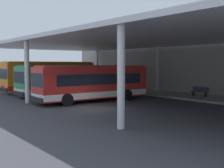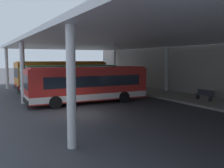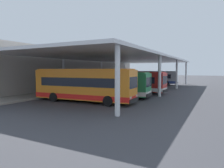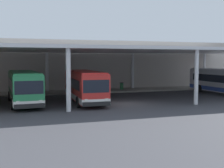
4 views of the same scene
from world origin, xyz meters
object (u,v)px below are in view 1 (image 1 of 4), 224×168
at_px(bus_middle_bay, 93,83).
at_px(bus_nearest_bay, 50,76).
at_px(bench_waiting, 200,91).
at_px(bus_second_bay, 66,80).

bearing_deg(bus_middle_bay, bus_nearest_bay, 174.36).
bearing_deg(bus_nearest_bay, bus_middle_bay, -5.64).
bearing_deg(bench_waiting, bus_nearest_bay, -151.51).
bearing_deg(bench_waiting, bus_second_bay, -140.19).
relative_size(bus_nearest_bay, bus_middle_bay, 1.08).
xyz_separation_m(bus_nearest_bay, bench_waiting, (15.18, 8.24, -1.18)).
height_order(bus_second_bay, bench_waiting, bus_second_bay).
relative_size(bus_nearest_bay, bench_waiting, 6.36).
distance_m(bus_second_bay, bench_waiting, 13.61).
xyz_separation_m(bus_second_bay, bus_middle_bay, (5.88, -0.61, 0.00)).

